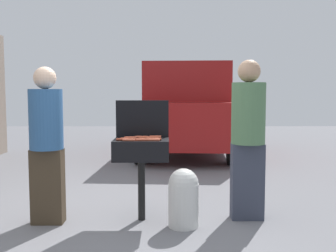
# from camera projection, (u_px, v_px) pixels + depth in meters

# --- Properties ---
(ground_plane) EXTENTS (24.00, 24.00, 0.00)m
(ground_plane) POSITION_uv_depth(u_px,v_px,m) (118.00, 221.00, 4.29)
(ground_plane) COLOR slate
(bbq_grill) EXTENTS (0.60, 0.44, 0.90)m
(bbq_grill) POSITION_uv_depth(u_px,v_px,m) (141.00, 152.00, 4.28)
(bbq_grill) COLOR black
(bbq_grill) RESTS_ON ground
(grill_lid_open) EXTENTS (0.60, 0.05, 0.42)m
(grill_lid_open) POSITION_uv_depth(u_px,v_px,m) (142.00, 119.00, 4.46)
(grill_lid_open) COLOR black
(grill_lid_open) RESTS_ON bbq_grill
(hot_dog_0) EXTENTS (0.13, 0.03, 0.03)m
(hot_dog_0) POSITION_uv_depth(u_px,v_px,m) (141.00, 137.00, 4.37)
(hot_dog_0) COLOR #C6593D
(hot_dog_0) RESTS_ON bbq_grill
(hot_dog_1) EXTENTS (0.13, 0.04, 0.03)m
(hot_dog_1) POSITION_uv_depth(u_px,v_px,m) (122.00, 139.00, 4.14)
(hot_dog_1) COLOR #AD4228
(hot_dog_1) RESTS_ON bbq_grill
(hot_dog_2) EXTENTS (0.13, 0.03, 0.03)m
(hot_dog_2) POSITION_uv_depth(u_px,v_px,m) (129.00, 140.00, 4.10)
(hot_dog_2) COLOR #C6593D
(hot_dog_2) RESTS_ON bbq_grill
(hot_dog_3) EXTENTS (0.13, 0.03, 0.03)m
(hot_dog_3) POSITION_uv_depth(u_px,v_px,m) (154.00, 140.00, 4.10)
(hot_dog_3) COLOR #C6593D
(hot_dog_3) RESTS_ON bbq_grill
(hot_dog_4) EXTENTS (0.13, 0.03, 0.03)m
(hot_dog_4) POSITION_uv_depth(u_px,v_px,m) (127.00, 139.00, 4.20)
(hot_dog_4) COLOR #AD4228
(hot_dog_4) RESTS_ON bbq_grill
(hot_dog_5) EXTENTS (0.13, 0.03, 0.03)m
(hot_dog_5) POSITION_uv_depth(u_px,v_px,m) (152.00, 139.00, 4.22)
(hot_dog_5) COLOR #AD4228
(hot_dog_5) RESTS_ON bbq_grill
(hot_dog_6) EXTENTS (0.13, 0.04, 0.03)m
(hot_dog_6) POSITION_uv_depth(u_px,v_px,m) (143.00, 137.00, 4.34)
(hot_dog_6) COLOR #B74C33
(hot_dog_6) RESTS_ON bbq_grill
(hot_dog_7) EXTENTS (0.13, 0.04, 0.03)m
(hot_dog_7) POSITION_uv_depth(u_px,v_px,m) (138.00, 139.00, 4.14)
(hot_dog_7) COLOR #B74C33
(hot_dog_7) RESTS_ON bbq_grill
(hot_dog_8) EXTENTS (0.13, 0.04, 0.03)m
(hot_dog_8) POSITION_uv_depth(u_px,v_px,m) (130.00, 138.00, 4.28)
(hot_dog_8) COLOR #B74C33
(hot_dog_8) RESTS_ON bbq_grill
(hot_dog_9) EXTENTS (0.13, 0.03, 0.03)m
(hot_dog_9) POSITION_uv_depth(u_px,v_px,m) (155.00, 139.00, 4.16)
(hot_dog_9) COLOR #AD4228
(hot_dog_9) RESTS_ON bbq_grill
(hot_dog_10) EXTENTS (0.13, 0.04, 0.03)m
(hot_dog_10) POSITION_uv_depth(u_px,v_px,m) (155.00, 138.00, 4.32)
(hot_dog_10) COLOR #AD4228
(hot_dog_10) RESTS_ON bbq_grill
(hot_dog_11) EXTENTS (0.13, 0.04, 0.03)m
(hot_dog_11) POSITION_uv_depth(u_px,v_px,m) (131.00, 137.00, 4.32)
(hot_dog_11) COLOR #B74C33
(hot_dog_11) RESTS_ON bbq_grill
(hot_dog_12) EXTENTS (0.13, 0.04, 0.03)m
(hot_dog_12) POSITION_uv_depth(u_px,v_px,m) (144.00, 138.00, 4.31)
(hot_dog_12) COLOR #AD4228
(hot_dog_12) RESTS_ON bbq_grill
(hot_dog_13) EXTENTS (0.13, 0.03, 0.03)m
(hot_dog_13) POSITION_uv_depth(u_px,v_px,m) (155.00, 137.00, 4.40)
(hot_dog_13) COLOR #B74C33
(hot_dog_13) RESTS_ON bbq_grill
(hot_dog_14) EXTENTS (0.13, 0.03, 0.03)m
(hot_dog_14) POSITION_uv_depth(u_px,v_px,m) (145.00, 138.00, 4.27)
(hot_dog_14) COLOR #AD4228
(hot_dog_14) RESTS_ON bbq_grill
(hot_dog_15) EXTENTS (0.13, 0.03, 0.03)m
(hot_dog_15) POSITION_uv_depth(u_px,v_px,m) (142.00, 140.00, 4.10)
(hot_dog_15) COLOR #B74C33
(hot_dog_15) RESTS_ON bbq_grill
(propane_tank) EXTENTS (0.32, 0.32, 0.62)m
(propane_tank) POSITION_uv_depth(u_px,v_px,m) (183.00, 197.00, 4.09)
(propane_tank) COLOR silver
(propane_tank) RESTS_ON ground
(person_left) EXTENTS (0.35, 0.35, 1.68)m
(person_left) POSITION_uv_depth(u_px,v_px,m) (46.00, 139.00, 4.15)
(person_left) COLOR #3F3323
(person_left) RESTS_ON ground
(person_right) EXTENTS (0.37, 0.37, 1.76)m
(person_right) POSITION_uv_depth(u_px,v_px,m) (248.00, 134.00, 4.30)
(person_right) COLOR #333847
(person_right) RESTS_ON ground
(parked_minivan) EXTENTS (2.26, 4.51, 2.02)m
(parked_minivan) POSITION_uv_depth(u_px,v_px,m) (187.00, 109.00, 9.06)
(parked_minivan) COLOR maroon
(parked_minivan) RESTS_ON ground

